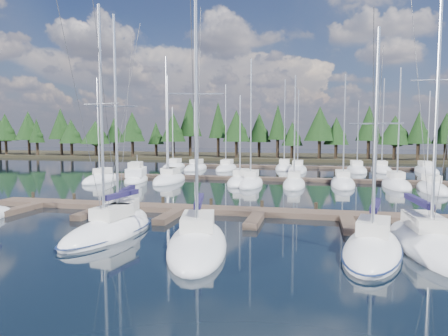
% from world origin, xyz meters
% --- Properties ---
extents(ground, '(260.00, 260.00, 0.00)m').
position_xyz_m(ground, '(0.00, 30.00, 0.00)').
color(ground, black).
rests_on(ground, ground).
extents(far_shore, '(220.00, 30.00, 0.60)m').
position_xyz_m(far_shore, '(0.00, 90.00, 0.30)').
color(far_shore, black).
rests_on(far_shore, ground).
extents(main_dock, '(44.00, 6.13, 0.90)m').
position_xyz_m(main_dock, '(0.00, 17.36, 0.20)').
color(main_dock, brown).
rests_on(main_dock, ground).
extents(back_docks, '(50.00, 21.80, 0.40)m').
position_xyz_m(back_docks, '(0.00, 49.58, 0.20)').
color(back_docks, brown).
rests_on(back_docks, ground).
extents(front_sailboat_1, '(3.91, 8.24, 13.80)m').
position_xyz_m(front_sailboat_1, '(-7.78, 9.91, 0.29)').
color(front_sailboat_1, white).
rests_on(front_sailboat_1, ground).
extents(front_sailboat_2, '(4.28, 8.39, 13.77)m').
position_xyz_m(front_sailboat_2, '(-7.97, 11.70, 0.29)').
color(front_sailboat_2, white).
rests_on(front_sailboat_2, ground).
extents(front_sailboat_3, '(4.96, 9.48, 14.31)m').
position_xyz_m(front_sailboat_3, '(-2.02, 8.58, 0.28)').
color(front_sailboat_3, white).
rests_on(front_sailboat_3, ground).
extents(front_sailboat_4, '(4.35, 8.38, 11.63)m').
position_xyz_m(front_sailboat_4, '(6.67, 9.44, 0.27)').
color(front_sailboat_4, white).
rests_on(front_sailboat_4, ground).
extents(front_sailboat_5, '(3.56, 9.70, 15.49)m').
position_xyz_m(front_sailboat_5, '(9.54, 11.07, 0.29)').
color(front_sailboat_5, white).
rests_on(front_sailboat_5, ground).
extents(back_sailboat_rows, '(48.12, 31.73, 16.18)m').
position_xyz_m(back_sailboat_rows, '(0.53, 45.35, 0.26)').
color(back_sailboat_rows, white).
rests_on(back_sailboat_rows, ground).
extents(motor_yacht_left, '(4.66, 8.40, 3.98)m').
position_xyz_m(motor_yacht_left, '(-18.16, 35.80, 0.45)').
color(motor_yacht_left, white).
rests_on(motor_yacht_left, ground).
extents(tree_line, '(184.91, 11.90, 14.21)m').
position_xyz_m(tree_line, '(-0.08, 80.15, 7.31)').
color(tree_line, black).
rests_on(tree_line, far_shore).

